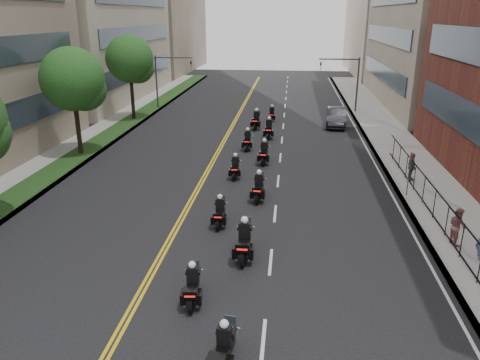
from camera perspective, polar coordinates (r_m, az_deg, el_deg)
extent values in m
cube|color=gray|center=(34.55, 19.70, 2.25)|extent=(4.00, 90.00, 0.15)
cube|color=gray|center=(37.08, -19.29, 3.44)|extent=(4.00, 90.00, 0.15)
cube|color=#153A15|center=(36.72, -18.17, 3.57)|extent=(2.00, 90.00, 0.04)
cube|color=#333F4C|center=(56.42, 16.94, 12.47)|extent=(0.12, 24.08, 1.80)
cube|color=#333F4C|center=(56.12, 17.36, 16.51)|extent=(0.12, 24.08, 1.80)
cube|color=#333F4C|center=(58.26, -11.88, 13.08)|extent=(0.12, 24.08, 1.80)
cube|color=#333F4C|center=(57.97, -12.17, 17.01)|extent=(0.12, 24.08, 1.80)
cube|color=black|center=(22.00, 24.89, -3.92)|extent=(0.05, 28.00, 0.05)
cube|color=black|center=(22.51, 24.42, -6.96)|extent=(0.05, 28.00, 0.05)
cylinder|color=black|center=(35.29, -19.22, 6.83)|extent=(0.32, 0.32, 5.11)
sphere|color=#1C511B|center=(34.82, -19.77, 11.51)|extent=(4.40, 4.40, 4.40)
sphere|color=#1C511B|center=(35.02, -18.45, 10.49)|extent=(3.08, 3.08, 3.08)
cylinder|color=black|center=(46.21, -13.03, 10.39)|extent=(0.32, 0.32, 5.39)
sphere|color=#1C511B|center=(45.84, -13.33, 14.18)|extent=(4.40, 4.40, 4.40)
sphere|color=#1C511B|center=(46.10, -12.36, 13.32)|extent=(3.08, 3.08, 3.08)
cylinder|color=#3F3F44|center=(50.08, 14.11, 11.10)|extent=(0.18, 0.18, 5.60)
cylinder|color=#3F3F44|center=(49.56, 12.00, 14.21)|extent=(4.00, 0.14, 0.14)
imported|color=black|center=(49.50, 9.80, 13.41)|extent=(0.16, 0.20, 1.00)
cylinder|color=#3F3F44|center=(51.64, -10.14, 11.62)|extent=(0.18, 0.18, 5.60)
cylinder|color=#3F3F44|center=(50.84, -8.08, 14.56)|extent=(4.00, 0.14, 0.14)
imported|color=black|center=(50.51, -5.99, 13.70)|extent=(0.16, 0.20, 1.00)
cylinder|color=black|center=(15.04, -1.17, -19.01)|extent=(0.21, 0.64, 0.63)
cube|color=black|center=(14.32, -1.96, -19.98)|extent=(0.54, 1.28, 0.37)
cube|color=silver|center=(14.49, -1.90, -20.52)|extent=(0.41, 0.55, 0.28)
cube|color=black|center=(14.07, -1.93, -18.42)|extent=(0.44, 0.31, 0.57)
sphere|color=white|center=(13.84, -1.94, -17.13)|extent=(0.27, 0.27, 0.27)
cylinder|color=black|center=(16.62, -6.02, -14.89)|extent=(0.19, 0.63, 0.63)
cylinder|color=black|center=(17.84, -5.50, -12.22)|extent=(0.19, 0.63, 0.63)
cube|color=black|center=(17.09, -5.78, -12.79)|extent=(0.51, 1.27, 0.37)
cube|color=silver|center=(17.24, -5.74, -13.30)|extent=(0.40, 0.54, 0.28)
cube|color=black|center=(16.35, -6.08, -13.51)|extent=(0.51, 0.43, 0.29)
cube|color=red|center=(16.20, -6.15, -13.94)|extent=(0.37, 0.06, 0.06)
cube|color=black|center=(16.89, -5.81, -11.39)|extent=(0.43, 0.30, 0.57)
sphere|color=white|center=(16.70, -5.86, -10.23)|extent=(0.27, 0.27, 0.27)
cylinder|color=black|center=(19.13, 0.31, -9.58)|extent=(0.16, 0.74, 0.74)
cylinder|color=black|center=(20.65, 0.73, -7.25)|extent=(0.16, 0.74, 0.74)
cube|color=black|center=(19.75, 0.53, -7.59)|extent=(0.48, 1.47, 0.43)
cube|color=silver|center=(19.91, 0.55, -8.16)|extent=(0.42, 0.60, 0.32)
cube|color=black|center=(18.86, 0.32, -8.09)|extent=(0.57, 0.46, 0.35)
cube|color=red|center=(18.67, 0.26, -8.47)|extent=(0.43, 0.04, 0.08)
cube|color=black|center=(19.56, 0.55, -6.11)|extent=(0.48, 0.31, 0.67)
sphere|color=white|center=(19.37, 0.56, -4.89)|extent=(0.31, 0.31, 0.31)
cylinder|color=black|center=(22.19, -2.66, -5.45)|extent=(0.15, 0.63, 0.62)
cylinder|color=black|center=(23.51, -2.24, -3.94)|extent=(0.15, 0.63, 0.62)
cube|color=black|center=(22.74, -2.45, -4.08)|extent=(0.43, 1.25, 0.37)
cube|color=silver|center=(22.87, -2.43, -4.52)|extent=(0.37, 0.52, 0.28)
cube|color=black|center=(21.99, -2.68, -4.32)|extent=(0.49, 0.40, 0.29)
cube|color=red|center=(21.82, -2.74, -4.57)|extent=(0.37, 0.04, 0.06)
cube|color=black|center=(22.61, -2.46, -2.97)|extent=(0.41, 0.27, 0.57)
sphere|color=white|center=(22.47, -2.47, -2.05)|extent=(0.27, 0.27, 0.27)
cylinder|color=black|center=(25.12, 2.10, -2.27)|extent=(0.17, 0.69, 0.68)
cylinder|color=black|center=(26.62, 2.48, -1.00)|extent=(0.17, 0.69, 0.68)
cube|color=black|center=(25.77, 2.30, -1.03)|extent=(0.48, 1.37, 0.40)
cube|color=silver|center=(25.90, 2.31, -1.47)|extent=(0.40, 0.57, 0.30)
cube|color=black|center=(24.93, 2.11, -1.16)|extent=(0.54, 0.44, 0.32)
cube|color=red|center=(24.74, 2.05, -1.37)|extent=(0.40, 0.05, 0.07)
cube|color=black|center=(25.64, 2.33, 0.06)|extent=(0.45, 0.30, 0.62)
sphere|color=white|center=(25.51, 2.35, 0.96)|extent=(0.29, 0.29, 0.29)
cylinder|color=black|center=(28.67, -0.68, 0.49)|extent=(0.16, 0.63, 0.63)
cylinder|color=black|center=(30.07, -0.46, 1.41)|extent=(0.16, 0.63, 0.63)
cube|color=black|center=(29.29, -0.57, 1.44)|extent=(0.44, 1.26, 0.37)
cube|color=silver|center=(29.40, -0.56, 1.08)|extent=(0.37, 0.52, 0.28)
cube|color=black|center=(28.52, -0.68, 1.40)|extent=(0.50, 0.41, 0.30)
cube|color=red|center=(28.34, -0.71, 1.25)|extent=(0.37, 0.04, 0.06)
cube|color=black|center=(29.19, -0.56, 2.33)|extent=(0.42, 0.28, 0.57)
sphere|color=white|center=(29.08, -0.57, 3.07)|extent=(0.27, 0.27, 0.27)
cylinder|color=black|center=(31.45, 2.81, 2.28)|extent=(0.17, 0.70, 0.70)
cylinder|color=black|center=(33.02, 3.08, 3.12)|extent=(0.17, 0.70, 0.70)
cube|color=black|center=(32.15, 2.96, 3.20)|extent=(0.48, 1.40, 0.41)
cube|color=silver|center=(32.27, 2.96, 2.83)|extent=(0.41, 0.58, 0.31)
cube|color=black|center=(31.30, 2.83, 3.22)|extent=(0.55, 0.45, 0.33)
cube|color=red|center=(31.09, 2.79, 3.07)|extent=(0.41, 0.04, 0.07)
cube|color=black|center=(32.06, 2.98, 4.11)|extent=(0.46, 0.30, 0.64)
sphere|color=white|center=(31.96, 3.00, 4.86)|extent=(0.30, 0.30, 0.30)
cylinder|color=black|center=(34.79, 0.84, 3.98)|extent=(0.16, 0.67, 0.67)
cylinder|color=black|center=(36.30, 1.00, 4.65)|extent=(0.16, 0.67, 0.67)
cube|color=black|center=(35.47, 0.92, 4.75)|extent=(0.45, 1.34, 0.39)
cube|color=silver|center=(35.58, 0.93, 4.42)|extent=(0.39, 0.55, 0.30)
cube|color=black|center=(34.65, 0.84, 4.80)|extent=(0.52, 0.43, 0.31)
cube|color=red|center=(34.46, 0.82, 4.68)|extent=(0.39, 0.04, 0.07)
cube|color=black|center=(35.40, 0.93, 5.54)|extent=(0.44, 0.29, 0.61)
sphere|color=white|center=(35.31, 0.94, 6.19)|extent=(0.29, 0.29, 0.29)
cylinder|color=black|center=(38.11, 3.47, 5.38)|extent=(0.15, 0.73, 0.73)
cylinder|color=black|center=(39.77, 3.59, 5.98)|extent=(0.15, 0.73, 0.73)
cube|color=black|center=(38.87, 3.54, 6.12)|extent=(0.45, 1.44, 0.43)
cube|color=silver|center=(38.98, 3.54, 5.78)|extent=(0.41, 0.59, 0.32)
cube|color=black|center=(37.98, 3.49, 6.19)|extent=(0.56, 0.45, 0.34)
cube|color=red|center=(37.77, 3.47, 6.08)|extent=(0.43, 0.03, 0.07)
cube|color=black|center=(38.80, 3.56, 6.90)|extent=(0.47, 0.30, 0.66)
sphere|color=white|center=(38.72, 3.58, 7.55)|extent=(0.31, 0.31, 0.31)
cylinder|color=black|center=(41.25, 1.85, 6.52)|extent=(0.19, 0.75, 0.74)
cylinder|color=black|center=(42.94, 2.15, 7.03)|extent=(0.19, 0.75, 0.74)
cube|color=black|center=(42.03, 2.01, 7.19)|extent=(0.53, 1.49, 0.43)
cube|color=silver|center=(42.14, 2.01, 6.87)|extent=(0.44, 0.62, 0.33)
cube|color=black|center=(41.13, 1.86, 7.28)|extent=(0.59, 0.49, 0.35)
cube|color=red|center=(40.91, 1.82, 7.19)|extent=(0.44, 0.06, 0.08)
cube|color=black|center=(41.97, 2.03, 7.93)|extent=(0.49, 0.33, 0.67)
sphere|color=white|center=(41.89, 2.04, 8.54)|extent=(0.32, 0.32, 0.32)
cylinder|color=black|center=(44.40, 3.82, 7.36)|extent=(0.15, 0.65, 0.65)
cylinder|color=black|center=(45.89, 3.95, 7.76)|extent=(0.15, 0.65, 0.65)
cube|color=black|center=(45.09, 3.90, 7.90)|extent=(0.43, 1.29, 0.38)
cube|color=silver|center=(45.18, 3.89, 7.64)|extent=(0.37, 0.53, 0.29)
cube|color=black|center=(44.30, 3.83, 7.99)|extent=(0.50, 0.41, 0.30)
cube|color=red|center=(44.11, 3.82, 7.91)|extent=(0.38, 0.04, 0.07)
cube|color=black|center=(45.05, 3.91, 8.50)|extent=(0.42, 0.28, 0.59)
sphere|color=white|center=(44.98, 3.93, 9.00)|extent=(0.28, 0.28, 0.28)
imported|color=black|center=(43.90, 11.67, 7.53)|extent=(2.19, 5.11, 1.64)
imported|color=brown|center=(22.51, 24.97, -5.11)|extent=(0.81, 0.95, 1.69)
imported|color=#44464D|center=(30.05, 20.20, 1.53)|extent=(0.54, 1.04, 1.69)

